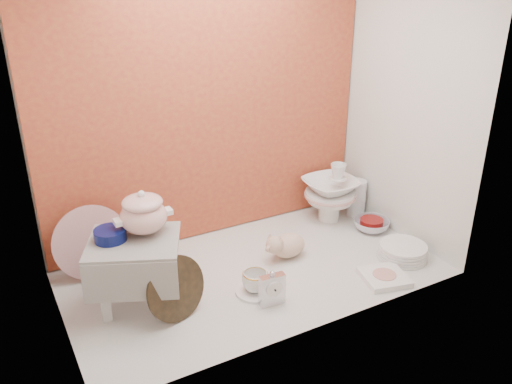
# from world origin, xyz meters

# --- Properties ---
(ground) EXTENTS (1.80, 1.80, 0.00)m
(ground) POSITION_xyz_m (0.00, 0.00, 0.00)
(ground) COLOR silver
(ground) RESTS_ON ground
(niche_shell) EXTENTS (1.86, 1.03, 1.53)m
(niche_shell) POSITION_xyz_m (0.00, 0.18, 0.93)
(niche_shell) COLOR #B25E2C
(niche_shell) RESTS_ON ground
(step_stool) EXTENTS (0.48, 0.46, 0.32)m
(step_stool) POSITION_xyz_m (-0.57, 0.02, 0.16)
(step_stool) COLOR silver
(step_stool) RESTS_ON ground
(soup_tureen) EXTENTS (0.25, 0.25, 0.20)m
(soup_tureen) POSITION_xyz_m (-0.51, 0.06, 0.43)
(soup_tureen) COLOR white
(soup_tureen) RESTS_ON step_stool
(cobalt_bowl) EXTENTS (0.14, 0.14, 0.05)m
(cobalt_bowl) POSITION_xyz_m (-0.66, 0.07, 0.35)
(cobalt_bowl) COLOR #091148
(cobalt_bowl) RESTS_ON step_stool
(floral_platter) EXTENTS (0.36, 0.11, 0.36)m
(floral_platter) POSITION_xyz_m (-0.69, 0.36, 0.18)
(floral_platter) COLOR silver
(floral_platter) RESTS_ON ground
(blue_white_vase) EXTENTS (0.22, 0.22, 0.22)m
(blue_white_vase) POSITION_xyz_m (-0.59, 0.30, 0.11)
(blue_white_vase) COLOR white
(blue_white_vase) RESTS_ON ground
(lacquer_tray) EXTENTS (0.30, 0.17, 0.28)m
(lacquer_tray) POSITION_xyz_m (-0.46, -0.15, 0.14)
(lacquer_tray) COLOR black
(lacquer_tray) RESTS_ON ground
(mantel_clock) EXTENTS (0.12, 0.05, 0.17)m
(mantel_clock) POSITION_xyz_m (-0.06, -0.27, 0.08)
(mantel_clock) COLOR silver
(mantel_clock) RESTS_ON ground
(plush_pig) EXTENTS (0.27, 0.22, 0.14)m
(plush_pig) POSITION_xyz_m (0.22, 0.04, 0.07)
(plush_pig) COLOR #CAA78E
(plush_pig) RESTS_ON ground
(teacup_saucer) EXTENTS (0.24, 0.24, 0.01)m
(teacup_saucer) POSITION_xyz_m (-0.08, -0.15, 0.01)
(teacup_saucer) COLOR white
(teacup_saucer) RESTS_ON ground
(gold_rim_teacup) EXTENTS (0.15, 0.15, 0.10)m
(gold_rim_teacup) POSITION_xyz_m (-0.08, -0.15, 0.06)
(gold_rim_teacup) COLOR white
(gold_rim_teacup) RESTS_ON teacup_saucer
(lattice_dish) EXTENTS (0.25, 0.25, 0.03)m
(lattice_dish) POSITION_xyz_m (0.51, -0.36, 0.01)
(lattice_dish) COLOR white
(lattice_dish) RESTS_ON ground
(dinner_plate_stack) EXTENTS (0.33, 0.33, 0.07)m
(dinner_plate_stack) POSITION_xyz_m (0.73, -0.25, 0.04)
(dinner_plate_stack) COLOR white
(dinner_plate_stack) RESTS_ON ground
(crystal_bowl) EXTENTS (0.22, 0.22, 0.06)m
(crystal_bowl) POSITION_xyz_m (0.79, 0.07, 0.03)
(crystal_bowl) COLOR silver
(crystal_bowl) RESTS_ON ground
(clear_glass_vase) EXTENTS (0.14, 0.14, 0.22)m
(clear_glass_vase) POSITION_xyz_m (0.84, 0.26, 0.11)
(clear_glass_vase) COLOR silver
(clear_glass_vase) RESTS_ON ground
(porcelain_tower) EXTENTS (0.38, 0.38, 0.35)m
(porcelain_tower) POSITION_xyz_m (0.66, 0.29, 0.17)
(porcelain_tower) COLOR white
(porcelain_tower) RESTS_ON ground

